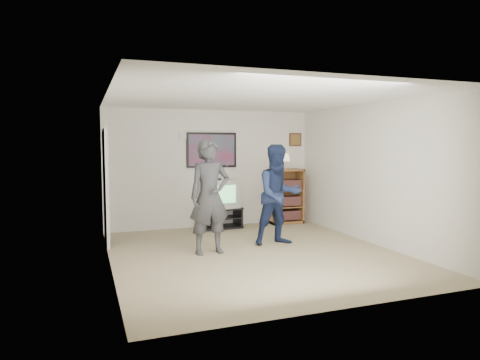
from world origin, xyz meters
TOP-DOWN VIEW (x-y plane):
  - room_shell at (0.00, 0.35)m, footprint 4.51×5.00m
  - media_stand at (0.11, 2.23)m, footprint 0.91×0.54m
  - crt_television at (0.10, 2.23)m, footprint 0.79×0.70m
  - bookshelf at (1.67, 2.28)m, footprint 0.74×0.42m
  - table_lamp at (1.66, 2.30)m, footprint 0.22×0.22m
  - person_tall at (-0.68, 0.29)m, footprint 0.70×0.48m
  - person_short at (0.64, 0.47)m, footprint 0.88×0.69m
  - controller_left at (-0.73, 0.53)m, footprint 0.05×0.12m
  - controller_right at (0.59, 0.67)m, footprint 0.05×0.12m
  - poster at (0.00, 2.48)m, footprint 1.10×0.03m
  - air_vent at (-0.55, 2.48)m, footprint 0.28×0.02m
  - small_picture at (2.00, 2.48)m, footprint 0.30×0.03m
  - doorway at (-2.23, 1.60)m, footprint 0.03×0.85m

SIDE VIEW (x-z plane):
  - media_stand at x=0.11m, z-range 0.00..0.44m
  - bookshelf at x=1.67m, z-range 0.00..1.22m
  - crt_television at x=0.10m, z-range 0.44..1.03m
  - person_short at x=0.64m, z-range 0.00..1.77m
  - person_tall at x=-0.68m, z-range 0.00..1.85m
  - doorway at x=-2.23m, z-range 0.00..2.00m
  - controller_right at x=0.59m, z-range 1.07..1.10m
  - controller_left at x=-0.73m, z-range 1.21..1.24m
  - room_shell at x=0.00m, z-range 0.00..2.50m
  - table_lamp at x=1.66m, z-range 1.22..1.56m
  - poster at x=0.00m, z-range 1.27..2.02m
  - small_picture at x=2.00m, z-range 1.73..2.03m
  - air_vent at x=-0.55m, z-range 1.88..2.02m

